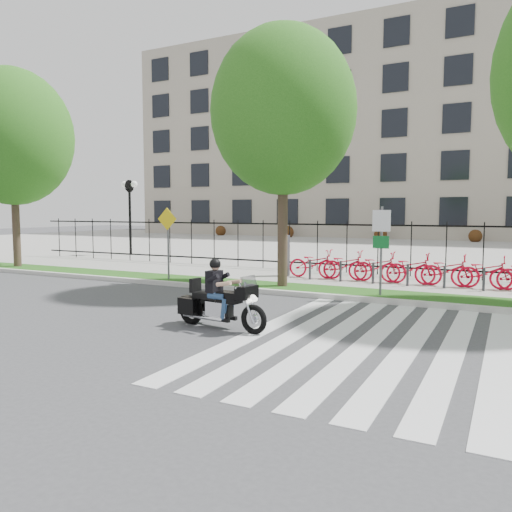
% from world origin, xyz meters
% --- Properties ---
extents(ground, '(120.00, 120.00, 0.00)m').
position_xyz_m(ground, '(0.00, 0.00, 0.00)').
color(ground, '#3D3D40').
rests_on(ground, ground).
extents(curb, '(60.00, 0.20, 0.15)m').
position_xyz_m(curb, '(0.00, 4.10, 0.07)').
color(curb, '#B9B7AE').
rests_on(curb, ground).
extents(grass_verge, '(60.00, 1.50, 0.15)m').
position_xyz_m(grass_verge, '(0.00, 4.95, 0.07)').
color(grass_verge, '#214C13').
rests_on(grass_verge, ground).
extents(sidewalk, '(60.00, 3.50, 0.15)m').
position_xyz_m(sidewalk, '(0.00, 7.45, 0.07)').
color(sidewalk, gray).
rests_on(sidewalk, ground).
extents(plaza, '(80.00, 34.00, 0.10)m').
position_xyz_m(plaza, '(0.00, 25.00, 0.05)').
color(plaza, gray).
rests_on(plaza, ground).
extents(crosswalk_stripes, '(5.70, 8.00, 0.01)m').
position_xyz_m(crosswalk_stripes, '(4.83, 0.00, 0.01)').
color(crosswalk_stripes, silver).
rests_on(crosswalk_stripes, ground).
extents(iron_fence, '(30.00, 0.06, 2.00)m').
position_xyz_m(iron_fence, '(0.00, 9.20, 1.15)').
color(iron_fence, black).
rests_on(iron_fence, sidewalk).
extents(office_building, '(60.00, 21.90, 20.15)m').
position_xyz_m(office_building, '(0.00, 44.92, 9.97)').
color(office_building, '#A19582').
rests_on(office_building, ground).
extents(lamp_post_left, '(1.06, 0.70, 4.25)m').
position_xyz_m(lamp_post_left, '(-12.00, 12.00, 3.21)').
color(lamp_post_left, black).
rests_on(lamp_post_left, ground).
extents(street_tree_0, '(5.01, 5.01, 8.39)m').
position_xyz_m(street_tree_0, '(-12.15, 4.95, 5.64)').
color(street_tree_0, '#382A1E').
rests_on(street_tree_0, grass_verge).
extents(street_tree_1, '(4.51, 4.51, 8.05)m').
position_xyz_m(street_tree_1, '(0.38, 4.95, 5.59)').
color(street_tree_1, '#382A1E').
rests_on(street_tree_1, grass_verge).
extents(bike_share_station, '(10.05, 0.88, 1.50)m').
position_xyz_m(bike_share_station, '(4.44, 7.20, 0.67)').
color(bike_share_station, '#2D2D33').
rests_on(bike_share_station, sidewalk).
extents(sign_pole_regulatory, '(0.50, 0.09, 2.50)m').
position_xyz_m(sign_pole_regulatory, '(3.57, 4.58, 1.74)').
color(sign_pole_regulatory, '#59595B').
rests_on(sign_pole_regulatory, grass_verge).
extents(sign_pole_warning, '(0.78, 0.09, 2.49)m').
position_xyz_m(sign_pole_warning, '(-3.82, 4.58, 1.74)').
color(sign_pole_warning, '#59595B').
rests_on(sign_pole_warning, grass_verge).
extents(motorcycle_rider, '(2.35, 0.81, 1.82)m').
position_xyz_m(motorcycle_rider, '(1.32, -0.42, 0.60)').
color(motorcycle_rider, black).
rests_on(motorcycle_rider, ground).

